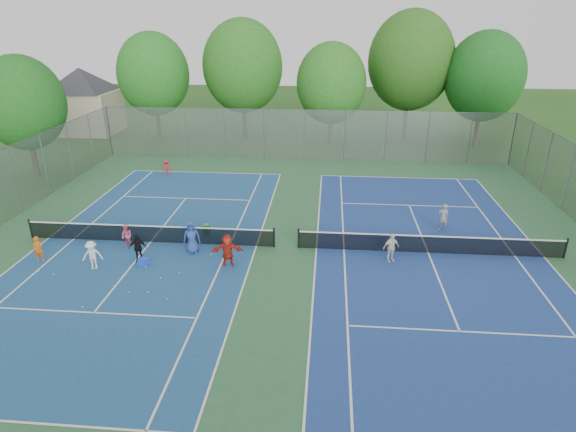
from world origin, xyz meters
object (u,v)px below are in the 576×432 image
object	(u,v)px
net_right	(429,245)
instructor	(443,217)
ball_crate	(144,262)
ball_hopper	(206,230)
net_left	(150,234)

from	to	relation	value
net_right	instructor	distance (m)	3.08
net_right	ball_crate	distance (m)	13.69
ball_crate	instructor	bearing A→B (deg)	19.49
net_right	ball_hopper	xyz separation A→B (m)	(-11.34, 1.10, -0.15)
ball_crate	ball_hopper	bearing A→B (deg)	58.56
net_right	ball_hopper	world-z (taller)	net_right
net_right	ball_crate	size ratio (longest dim) A/B	32.84
ball_crate	instructor	distance (m)	15.59
instructor	net_right	bearing A→B (deg)	65.62
ball_crate	ball_hopper	distance (m)	4.09
net_right	ball_hopper	distance (m)	11.39
ball_crate	ball_hopper	size ratio (longest dim) A/B	0.64
ball_hopper	net_right	bearing A→B (deg)	-5.55
net_left	ball_hopper	distance (m)	2.88
ball_crate	instructor	size ratio (longest dim) A/B	0.26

